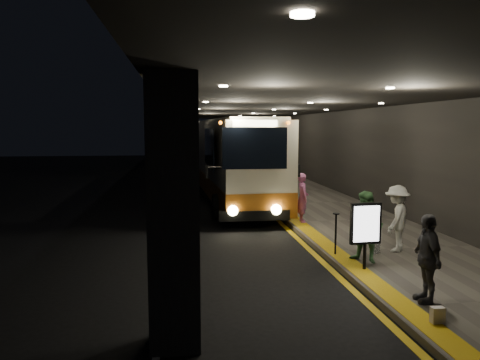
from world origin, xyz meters
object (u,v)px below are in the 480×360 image
coach_main (234,165)px  passenger_waiting_grey (427,258)px  bag_polka (375,248)px  stanchion_post (336,234)px  bag_plain (438,315)px  passenger_waiting_white (397,218)px  passenger_waiting_green (367,227)px  coach_second (214,152)px  coach_third (202,144)px  info_sign (366,225)px  passenger_boarding (303,198)px

coach_main → passenger_waiting_grey: bearing=-83.0°
bag_polka → stanchion_post: bearing=177.3°
coach_main → passenger_waiting_grey: size_ratio=7.04×
passenger_waiting_grey → stanchion_post: passenger_waiting_grey is taller
bag_plain → passenger_waiting_white: bearing=72.3°
passenger_waiting_green → stanchion_post: 1.01m
coach_second → passenger_waiting_green: size_ratio=6.51×
coach_third → passenger_waiting_grey: bearing=-86.9°
passenger_waiting_grey → stanchion_post: (-0.63, 3.52, -0.32)m
passenger_waiting_green → stanchion_post: passenger_waiting_green is taller
coach_main → passenger_waiting_green: bearing=-81.0°
coach_third → info_sign: bearing=-87.3°
passenger_waiting_white → passenger_waiting_grey: 3.83m
passenger_boarding → passenger_waiting_grey: 7.89m
coach_second → passenger_waiting_grey: (2.29, -25.01, -0.75)m
coach_main → bag_plain: bearing=-85.0°
coach_main → passenger_waiting_white: bearing=-73.1°
passenger_boarding → info_sign: size_ratio=1.09×
passenger_waiting_grey → stanchion_post: bearing=-164.4°
passenger_waiting_green → bag_polka: bearing=100.1°
coach_third → info_sign: size_ratio=7.79×
bag_plain → info_sign: 3.28m
passenger_waiting_white → info_sign: passenger_waiting_white is taller
coach_third → bag_polka: bearing=-85.8°
passenger_waiting_white → passenger_waiting_grey: size_ratio=1.05×
coach_second → bag_plain: 26.13m
passenger_waiting_white → info_sign: bearing=-4.4°
coach_second → info_sign: 22.96m
bag_polka → passenger_waiting_white: bearing=14.8°
bag_polka → info_sign: info_sign is taller
coach_main → info_sign: (1.86, -11.10, -0.58)m
passenger_waiting_green → coach_main: bearing=149.2°
coach_second → stanchion_post: bearing=-86.7°
passenger_waiting_green → passenger_waiting_white: (1.25, 0.91, 0.01)m
passenger_boarding → bag_polka: passenger_boarding is taller
passenger_waiting_white → bag_plain: size_ratio=6.28×
passenger_waiting_grey → coach_third: bearing=-170.9°
coach_third → passenger_waiting_green: size_ratio=7.00×
passenger_waiting_white → bag_polka: passenger_waiting_white is taller
stanchion_post → passenger_waiting_green: bearing=-55.4°
passenger_waiting_green → passenger_waiting_grey: (0.09, -2.74, -0.03)m
coach_third → passenger_waiting_green: (2.38, -36.08, -0.86)m
stanchion_post → info_sign: bearing=-79.8°
coach_main → stanchion_post: coach_main is taller
coach_second → stanchion_post: (1.66, -21.48, -1.07)m
stanchion_post → passenger_waiting_grey: bearing=-79.9°
bag_plain → passenger_waiting_grey: bearing=71.7°
coach_main → bag_polka: coach_main is taller
coach_main → bag_plain: size_ratio=42.17×
bag_plain → coach_second: bearing=94.3°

